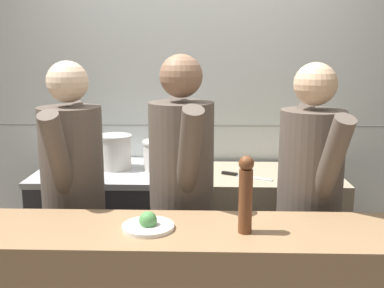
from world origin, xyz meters
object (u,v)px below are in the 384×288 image
at_px(stock_pot, 65,151).
at_px(pepper_mill, 246,193).
at_px(oven_range, 119,231).
at_px(sauce_pot, 115,151).
at_px(braising_pot, 163,154).
at_px(chef_head_cook, 74,196).
at_px(chefs_knife, 242,176).
at_px(chef_line, 309,202).
at_px(plated_dish_appetiser, 148,225).
at_px(chef_sous, 182,195).

bearing_deg(stock_pot, pepper_mill, -47.28).
height_order(oven_range, sauce_pot, sauce_pot).
height_order(braising_pot, chef_head_cook, chef_head_cook).
height_order(braising_pot, chefs_knife, braising_pot).
distance_m(braising_pot, chef_head_cook, 0.79).
bearing_deg(chef_line, chefs_knife, 104.19).
distance_m(oven_range, plated_dish_appetiser, 1.34).
distance_m(chefs_knife, chef_line, 0.68).
height_order(chefs_knife, pepper_mill, pepper_mill).
relative_size(oven_range, braising_pot, 3.80).
distance_m(sauce_pot, chef_line, 1.38).
bearing_deg(chef_line, plated_dish_appetiser, -161.31).
relative_size(plated_dish_appetiser, chef_sous, 0.13).
bearing_deg(chef_sous, pepper_mill, -74.34).
relative_size(chefs_knife, pepper_mill, 1.01).
bearing_deg(chefs_knife, pepper_mill, -93.95).
xyz_separation_m(chef_sous, chef_line, (0.68, -0.03, -0.02)).
bearing_deg(oven_range, pepper_mill, -57.06).
bearing_deg(chefs_knife, chef_line, -63.16).
bearing_deg(sauce_pot, stock_pot, -179.92).
bearing_deg(chef_head_cook, braising_pot, 57.75).
relative_size(pepper_mill, chef_head_cook, 0.20).
bearing_deg(chef_line, chef_head_cook, 164.96).
distance_m(plated_dish_appetiser, chef_sous, 0.52).
bearing_deg(sauce_pot, braising_pot, -1.37).
bearing_deg(chef_sous, stock_pot, 127.57).
bearing_deg(chef_sous, oven_range, 113.13).
bearing_deg(plated_dish_appetiser, stock_pot, 121.12).
height_order(oven_range, plated_dish_appetiser, plated_dish_appetiser).
xyz_separation_m(sauce_pot, chef_sous, (0.50, -0.69, -0.09)).
relative_size(braising_pot, chef_head_cook, 0.17).
height_order(oven_range, chef_sous, chef_sous).
distance_m(sauce_pot, plated_dish_appetiser, 1.26).
relative_size(oven_range, sauce_pot, 4.45).
bearing_deg(stock_pot, chefs_knife, -5.47).
relative_size(sauce_pot, plated_dish_appetiser, 1.08).
distance_m(sauce_pot, pepper_mill, 1.46).
bearing_deg(pepper_mill, stock_pot, 132.72).
xyz_separation_m(braising_pot, pepper_mill, (0.46, -1.22, 0.12)).
bearing_deg(plated_dish_appetiser, oven_range, 107.47).
bearing_deg(chef_head_cook, chef_sous, -1.59).
relative_size(stock_pot, pepper_mill, 0.88).
relative_size(stock_pot, chefs_knife, 0.87).
relative_size(oven_range, plated_dish_appetiser, 4.79).
bearing_deg(pepper_mill, chef_line, 53.02).
distance_m(chef_sous, chef_line, 0.68).
xyz_separation_m(braising_pot, plated_dish_appetiser, (0.05, -1.19, -0.03)).
relative_size(sauce_pot, pepper_mill, 0.73).
bearing_deg(plated_dish_appetiser, chef_head_cook, 131.83).
bearing_deg(plated_dish_appetiser, chef_sous, 77.28).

